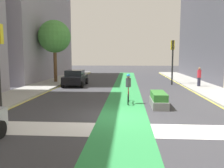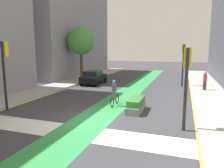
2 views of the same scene
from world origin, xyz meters
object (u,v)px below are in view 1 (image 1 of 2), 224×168
Objects in this scene: pedestrian_sidewalk_right_a at (199,77)px; traffic_signal_far_right at (173,54)px; cyclist_in_lane at (128,88)px; street_tree_near at (54,37)px; car_black_left_far at (75,78)px; median_planter at (159,100)px.

traffic_signal_far_right is at bearing 131.74° from pedestrian_sidewalk_right_a.
cyclist_in_lane is 10.06m from pedestrian_sidewalk_right_a.
pedestrian_sidewalk_right_a is 15.26m from street_tree_near.
street_tree_near is at bearing 168.52° from pedestrian_sidewalk_right_a.
traffic_signal_far_right is 10.10m from car_black_left_far.
cyclist_in_lane is (5.19, -8.20, 0.17)m from car_black_left_far.
pedestrian_sidewalk_right_a reaches higher than cyclist_in_lane.
pedestrian_sidewalk_right_a is at bearing -48.26° from traffic_signal_far_right.
car_black_left_far is 1.78× the size of median_planter.
street_tree_near is at bearing 126.79° from cyclist_in_lane.
cyclist_in_lane is 0.28× the size of street_tree_near.
traffic_signal_far_right is 3.74m from pedestrian_sidewalk_right_a.
median_planter is (-4.79, -8.52, -0.64)m from pedestrian_sidewalk_right_a.
car_black_left_far is 11.44m from median_planter.
cyclist_in_lane is (-4.48, -9.95, -2.18)m from traffic_signal_far_right.
median_planter is (-2.72, -10.82, -2.74)m from traffic_signal_far_right.
car_black_left_far is at bearing -41.12° from street_tree_near.
traffic_signal_far_right is at bearing -2.89° from street_tree_near.
car_black_left_far is 2.28× the size of cyclist_in_lane.
car_black_left_far is 2.44× the size of pedestrian_sidewalk_right_a.
car_black_left_far is at bearing -169.75° from traffic_signal_far_right.
street_tree_near reaches higher than pedestrian_sidewalk_right_a.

